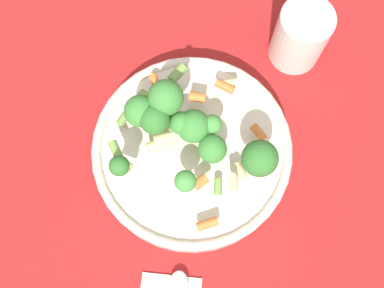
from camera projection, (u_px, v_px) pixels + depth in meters
ground_plane at (192, 156)px, 0.67m from camera, size 3.00×3.00×0.00m
bowl at (192, 151)px, 0.65m from camera, size 0.28×0.28×0.05m
pasta_salad at (188, 129)px, 0.58m from camera, size 0.22×0.22×0.09m
cup at (301, 36)px, 0.67m from camera, size 0.08×0.08×0.10m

